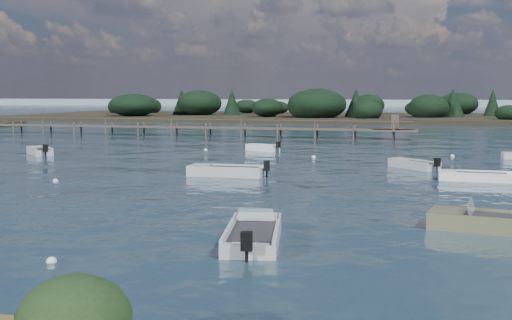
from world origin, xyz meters
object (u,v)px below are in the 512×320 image
(jetty, at_px, (174,127))
(dinghy_mid_grey, at_px, (226,173))
(tender_far_grey, at_px, (40,153))
(dinghy_extra_a, at_px, (414,166))
(tender_far_white, at_px, (263,149))
(dinghy_mid_white_a, at_px, (502,226))
(dinghy_near_olive, at_px, (253,238))
(dinghy_mid_white_b, at_px, (475,178))

(jetty, bearing_deg, dinghy_mid_grey, -63.43)
(tender_far_grey, distance_m, dinghy_extra_a, 29.96)
(dinghy_extra_a, bearing_deg, jetty, 135.71)
(tender_far_white, distance_m, dinghy_mid_white_a, 33.78)
(dinghy_near_olive, height_order, dinghy_mid_white_a, dinghy_mid_white_a)
(dinghy_extra_a, bearing_deg, tender_far_white, 141.52)
(dinghy_mid_white_b, height_order, dinghy_extra_a, dinghy_extra_a)
(jetty, bearing_deg, dinghy_near_olive, -65.45)
(dinghy_mid_grey, relative_size, tender_far_white, 1.51)
(tender_far_white, bearing_deg, dinghy_mid_white_a, -60.97)
(tender_far_white, xyz_separation_m, dinghy_extra_a, (12.98, -10.32, 0.00))
(dinghy_mid_white_a, distance_m, jetty, 56.31)
(dinghy_near_olive, xyz_separation_m, dinghy_mid_grey, (-6.09, 16.58, 0.01))
(tender_far_grey, bearing_deg, jetty, 86.04)
(dinghy_near_olive, xyz_separation_m, dinghy_mid_white_b, (8.48, 18.13, -0.02))
(dinghy_mid_white_b, relative_size, dinghy_mid_white_a, 0.78)
(dinghy_mid_grey, bearing_deg, dinghy_near_olive, -69.82)
(dinghy_mid_white_a, bearing_deg, dinghy_near_olive, -154.04)
(dinghy_extra_a, relative_size, jetty, 0.06)
(dinghy_mid_white_a, relative_size, jetty, 0.09)
(tender_far_white, bearing_deg, dinghy_extra_a, -38.48)
(dinghy_mid_grey, distance_m, tender_far_white, 17.14)
(dinghy_mid_white_b, bearing_deg, dinghy_mid_white_a, -90.48)
(tender_far_white, bearing_deg, dinghy_mid_white_b, -43.15)
(dinghy_near_olive, relative_size, dinghy_mid_grey, 1.03)
(dinghy_near_olive, relative_size, dinghy_mid_white_b, 1.17)
(dinghy_mid_white_a, bearing_deg, dinghy_mid_white_b, 89.52)
(dinghy_near_olive, height_order, jetty, jetty)
(jetty, bearing_deg, dinghy_extra_a, -44.29)
(dinghy_mid_white_b, relative_size, jetty, 0.07)
(tender_far_grey, relative_size, dinghy_extra_a, 0.96)
(dinghy_mid_grey, bearing_deg, dinghy_extra_a, 31.26)
(dinghy_mid_grey, relative_size, dinghy_extra_a, 1.40)
(tender_far_white, height_order, jetty, jetty)
(dinghy_near_olive, height_order, dinghy_mid_white_b, dinghy_near_olive)
(tender_far_grey, xyz_separation_m, tender_far_white, (16.88, 7.98, -0.01))
(dinghy_near_olive, distance_m, dinghy_extra_a, 23.81)
(dinghy_mid_white_b, xyz_separation_m, dinghy_extra_a, (-3.52, 5.15, 0.02))
(dinghy_extra_a, bearing_deg, dinghy_near_olive, -102.02)
(dinghy_near_olive, bearing_deg, dinghy_extra_a, 77.98)
(dinghy_near_olive, relative_size, tender_far_white, 1.56)
(dinghy_mid_grey, xyz_separation_m, tender_far_grey, (-18.81, 9.05, 0.00))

